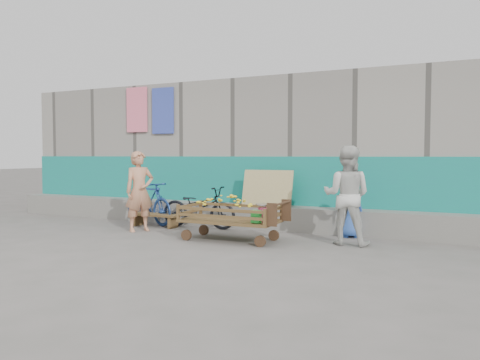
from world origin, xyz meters
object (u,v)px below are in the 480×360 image
at_px(vendor_man, 140,191).
at_px(child, 351,211).
at_px(bench, 155,217).
at_px(bicycle_blue, 148,202).
at_px(bicycle_dark, 199,207).
at_px(woman, 347,195).
at_px(banana_cart, 228,210).

bearing_deg(vendor_man, child, -41.50).
bearing_deg(bench, vendor_man, -84.01).
bearing_deg(bench, bicycle_blue, 145.63).
xyz_separation_m(bench, bicycle_dark, (0.87, 0.22, 0.22)).
height_order(child, bicycle_blue, child).
bearing_deg(vendor_man, bench, 39.50).
bearing_deg(child, bicycle_blue, -19.78).
height_order(vendor_man, bicycle_dark, vendor_man).
bearing_deg(bicycle_dark, vendor_man, 131.46).
height_order(vendor_man, bicycle_blue, vendor_man).
relative_size(bench, child, 1.15).
xyz_separation_m(bench, woman, (3.86, -0.24, 0.60)).
bearing_deg(banana_cart, child, 32.73).
relative_size(woman, bicycle_dark, 1.01).
distance_m(bench, child, 3.82).
xyz_separation_m(vendor_man, child, (3.73, 1.00, -0.30)).
bearing_deg(child, banana_cart, 10.30).
relative_size(child, bicycle_dark, 0.58).
relative_size(banana_cart, vendor_man, 1.17).
distance_m(child, bicycle_dark, 2.93).
bearing_deg(bicycle_blue, bicycle_dark, -71.49).
relative_size(banana_cart, bicycle_blue, 1.16).
bearing_deg(child, woman, 73.50).
xyz_separation_m(woman, child, (-0.07, 0.66, -0.33)).
xyz_separation_m(bicycle_dark, bicycle_blue, (-1.21, 0.01, 0.05)).
relative_size(bench, bicycle_dark, 0.67).
xyz_separation_m(banana_cart, vendor_man, (-1.93, 0.15, 0.24)).
distance_m(banana_cart, woman, 1.95).
height_order(bench, woman, woman).
height_order(banana_cart, bicycle_blue, bicycle_blue).
distance_m(bicycle_dark, bicycle_blue, 1.21).
xyz_separation_m(bench, bicycle_blue, (-0.34, 0.23, 0.26)).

